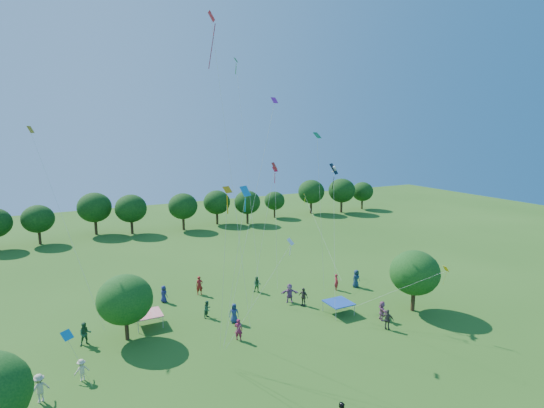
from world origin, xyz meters
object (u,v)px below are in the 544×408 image
(red_high_kite, at_px, (219,82))
(tent_red_stripe, at_px, (148,314))
(pirate_kite, at_px, (334,171))
(near_tree_north, at_px, (125,299))
(tent_blue, at_px, (339,303))
(near_tree_east, at_px, (415,273))

(red_high_kite, bearing_deg, tent_red_stripe, 128.43)
(tent_red_stripe, height_order, pirate_kite, pirate_kite)
(tent_red_stripe, height_order, red_high_kite, red_high_kite)
(near_tree_north, relative_size, tent_red_stripe, 2.40)
(tent_red_stripe, height_order, tent_blue, same)
(tent_blue, relative_size, pirate_kite, 0.18)
(near_tree_north, height_order, pirate_kite, pirate_kite)
(near_tree_east, relative_size, red_high_kite, 0.25)
(near_tree_east, bearing_deg, near_tree_north, 165.30)
(red_high_kite, bearing_deg, pirate_kite, 14.46)
(pirate_kite, bearing_deg, tent_red_stripe, 170.91)
(near_tree_north, distance_m, near_tree_east, 24.88)
(near_tree_north, relative_size, near_tree_east, 0.94)
(near_tree_east, xyz_separation_m, tent_red_stripe, (-22.10, 7.99, -2.58))
(tent_blue, bearing_deg, near_tree_north, 168.03)
(near_tree_north, height_order, tent_blue, near_tree_north)
(tent_red_stripe, bearing_deg, tent_blue, -19.04)
(tent_red_stripe, distance_m, red_high_kite, 19.99)
(tent_blue, xyz_separation_m, red_high_kite, (-11.07, -0.40, 18.56))
(near_tree_east, height_order, tent_blue, near_tree_east)
(near_tree_east, distance_m, tent_red_stripe, 23.64)
(near_tree_north, bearing_deg, red_high_kite, -32.19)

